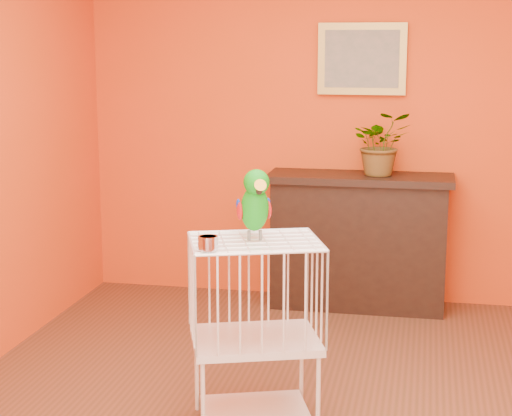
# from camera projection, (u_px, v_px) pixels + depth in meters

# --- Properties ---
(room_shell) EXTENTS (4.50, 4.50, 4.50)m
(room_shell) POSITION_uv_depth(u_px,v_px,m) (323.00, 105.00, 3.90)
(room_shell) COLOR #E94715
(room_shell) RESTS_ON ground
(console_cabinet) EXTENTS (1.29, 0.46, 0.96)m
(console_cabinet) POSITION_uv_depth(u_px,v_px,m) (359.00, 241.00, 6.05)
(console_cabinet) COLOR black
(console_cabinet) RESTS_ON ground
(potted_plant) EXTENTS (0.49, 0.52, 0.35)m
(potted_plant) POSITION_uv_depth(u_px,v_px,m) (381.00, 150.00, 5.93)
(potted_plant) COLOR #26722D
(potted_plant) RESTS_ON console_cabinet
(framed_picture) EXTENTS (0.62, 0.04, 0.50)m
(framed_picture) POSITION_uv_depth(u_px,v_px,m) (362.00, 59.00, 6.00)
(framed_picture) COLOR #B2923F
(framed_picture) RESTS_ON room_shell
(birdcage) EXTENTS (0.73, 0.64, 0.94)m
(birdcage) POSITION_uv_depth(u_px,v_px,m) (255.00, 331.00, 4.16)
(birdcage) COLOR white
(birdcage) RESTS_ON ground
(feed_cup) EXTENTS (0.09, 0.09, 0.06)m
(feed_cup) POSITION_uv_depth(u_px,v_px,m) (208.00, 243.00, 3.86)
(feed_cup) COLOR silver
(feed_cup) RESTS_ON birdcage
(parrot) EXTENTS (0.20, 0.31, 0.35)m
(parrot) POSITION_uv_depth(u_px,v_px,m) (255.00, 203.00, 4.05)
(parrot) COLOR #59544C
(parrot) RESTS_ON birdcage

